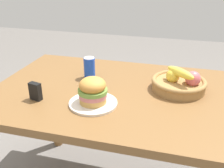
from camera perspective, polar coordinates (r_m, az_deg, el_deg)
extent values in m
cube|color=brown|center=(1.41, 2.16, -2.25)|extent=(1.40, 0.90, 0.04)
cylinder|color=brown|center=(2.10, -12.37, -4.84)|extent=(0.07, 0.07, 0.71)
cylinder|color=brown|center=(1.93, 23.20, -9.38)|extent=(0.07, 0.07, 0.71)
cylinder|color=silver|center=(1.28, -4.12, -4.16)|extent=(0.23, 0.23, 0.01)
cylinder|color=tan|center=(1.27, -4.14, -3.33)|extent=(0.13, 0.13, 0.03)
cylinder|color=#C67075|center=(1.25, -4.18, -2.29)|extent=(0.14, 0.14, 0.02)
cylinder|color=olive|center=(1.25, -4.21, -1.47)|extent=(0.14, 0.14, 0.02)
ellipsoid|color=gold|center=(1.23, -4.25, -0.23)|extent=(0.13, 0.13, 0.08)
cylinder|color=blue|center=(1.55, -4.93, 3.46)|extent=(0.07, 0.07, 0.12)
cylinder|color=silver|center=(1.53, -5.01, 5.66)|extent=(0.06, 0.06, 0.00)
cylinder|color=#9E7542|center=(1.45, 14.23, -0.30)|extent=(0.28, 0.28, 0.05)
torus|color=#9E7542|center=(1.44, 14.33, 0.60)|extent=(0.29, 0.29, 0.02)
sphere|color=#D16066|center=(1.42, 17.16, 1.11)|extent=(0.08, 0.08, 0.08)
sphere|color=gold|center=(1.43, 13.07, 1.71)|extent=(0.07, 0.07, 0.07)
ellipsoid|color=yellow|center=(1.40, 14.61, 2.42)|extent=(0.17, 0.16, 0.05)
cube|color=black|center=(1.35, -16.31, -1.56)|extent=(0.07, 0.04, 0.09)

